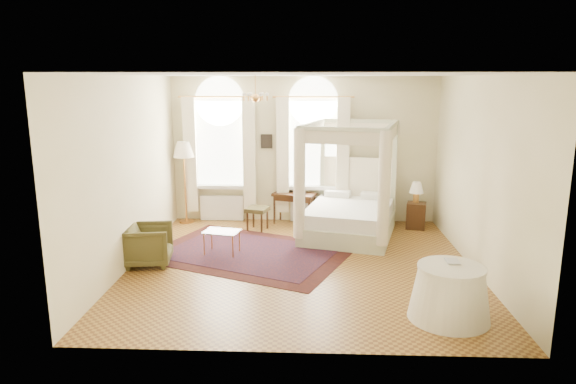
# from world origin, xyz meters

# --- Properties ---
(ground) EXTENTS (6.00, 6.00, 0.00)m
(ground) POSITION_xyz_m (0.00, 0.00, 0.00)
(ground) COLOR olive
(ground) RESTS_ON ground
(room_walls) EXTENTS (6.00, 6.00, 6.00)m
(room_walls) POSITION_xyz_m (0.00, 0.00, 1.98)
(room_walls) COLOR #FEEFC1
(room_walls) RESTS_ON ground
(window_left) EXTENTS (1.62, 0.27, 3.29)m
(window_left) POSITION_xyz_m (-1.90, 2.87, 1.49)
(window_left) COLOR white
(window_left) RESTS_ON room_walls
(window_right) EXTENTS (1.62, 0.27, 3.29)m
(window_right) POSITION_xyz_m (0.20, 2.87, 1.49)
(window_right) COLOR white
(window_right) RESTS_ON room_walls
(chandelier) EXTENTS (0.51, 0.45, 0.50)m
(chandelier) POSITION_xyz_m (-0.90, 1.20, 2.91)
(chandelier) COLOR #CE9044
(chandelier) RESTS_ON room_walls
(wall_pictures) EXTENTS (2.54, 0.03, 0.39)m
(wall_pictures) POSITION_xyz_m (0.09, 2.97, 1.89)
(wall_pictures) COLOR black
(wall_pictures) RESTS_ON room_walls
(canopy_bed) EXTENTS (2.25, 2.55, 2.38)m
(canopy_bed) POSITION_xyz_m (0.96, 1.76, 0.54)
(canopy_bed) COLOR #BCBE9A
(canopy_bed) RESTS_ON ground
(nightstand) EXTENTS (0.48, 0.45, 0.58)m
(nightstand) POSITION_xyz_m (2.49, 2.42, 0.29)
(nightstand) COLOR #321D0D
(nightstand) RESTS_ON ground
(nightstand_lamp) EXTENTS (0.31, 0.31, 0.45)m
(nightstand_lamp) POSITION_xyz_m (2.49, 2.50, 0.88)
(nightstand_lamp) COLOR #CE9044
(nightstand_lamp) RESTS_ON nightstand
(writing_desk) EXTENTS (1.05, 0.75, 0.71)m
(writing_desk) POSITION_xyz_m (-0.20, 2.70, 0.60)
(writing_desk) COLOR #321D0D
(writing_desk) RESTS_ON ground
(laptop) EXTENTS (0.32, 0.23, 0.02)m
(laptop) POSITION_xyz_m (-0.09, 2.65, 0.72)
(laptop) COLOR black
(laptop) RESTS_ON writing_desk
(stool) EXTENTS (0.55, 0.55, 0.51)m
(stool) POSITION_xyz_m (-0.99, 2.14, 0.42)
(stool) COLOR #423A1C
(stool) RESTS_ON ground
(armchair) EXTENTS (0.89, 0.87, 0.72)m
(armchair) POSITION_xyz_m (-2.70, -0.08, 0.36)
(armchair) COLOR #453E1D
(armchair) RESTS_ON ground
(coffee_table) EXTENTS (0.73, 0.58, 0.45)m
(coffee_table) POSITION_xyz_m (-1.50, 0.54, 0.40)
(coffee_table) COLOR white
(coffee_table) RESTS_ON ground
(floor_lamp) EXTENTS (0.48, 0.48, 1.87)m
(floor_lamp) POSITION_xyz_m (-2.70, 2.70, 1.59)
(floor_lamp) COLOR #CE9044
(floor_lamp) RESTS_ON ground
(oriental_rug) EXTENTS (4.27, 3.74, 0.01)m
(oriental_rug) POSITION_xyz_m (-0.99, 0.60, 0.01)
(oriental_rug) COLOR #42180F
(oriental_rug) RESTS_ON ground
(side_table) EXTENTS (1.11, 1.11, 0.76)m
(side_table) POSITION_xyz_m (2.07, -1.99, 0.37)
(side_table) COLOR #EEE7CF
(side_table) RESTS_ON ground
(book) EXTENTS (0.19, 0.25, 0.02)m
(book) POSITION_xyz_m (2.04, -1.82, 0.77)
(book) COLOR black
(book) RESTS_ON side_table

